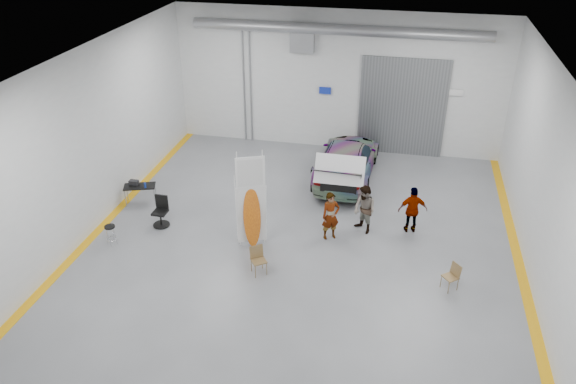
% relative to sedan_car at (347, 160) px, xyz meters
% --- Properties ---
extents(ground, '(16.00, 16.00, 0.00)m').
position_rel_sedan_car_xyz_m(ground, '(-0.87, -5.17, -0.76)').
color(ground, slate).
rests_on(ground, ground).
extents(room_shell, '(14.02, 16.18, 6.01)m').
position_rel_sedan_car_xyz_m(room_shell, '(-0.63, -2.95, 3.32)').
color(room_shell, silver).
rests_on(room_shell, ground).
extents(sedan_car, '(2.36, 5.34, 1.53)m').
position_rel_sedan_car_xyz_m(sedan_car, '(0.00, 0.00, 0.00)').
color(sedan_car, silver).
rests_on(sedan_car, ground).
extents(person_a, '(0.72, 0.65, 1.67)m').
position_rel_sedan_car_xyz_m(person_a, '(0.02, -4.53, 0.07)').
color(person_a, '#8D654D').
rests_on(person_a, ground).
extents(person_b, '(1.04, 1.03, 1.70)m').
position_rel_sedan_car_xyz_m(person_b, '(1.07, -3.90, 0.09)').
color(person_b, teal).
rests_on(person_b, ground).
extents(person_c, '(1.03, 0.60, 1.66)m').
position_rel_sedan_car_xyz_m(person_c, '(2.63, -3.56, 0.07)').
color(person_c, brown).
rests_on(person_c, ground).
extents(surfboard_display, '(0.88, 0.52, 3.33)m').
position_rel_sedan_car_xyz_m(surfboard_display, '(-2.47, -5.49, 0.59)').
color(surfboard_display, white).
rests_on(surfboard_display, ground).
extents(folding_chair_near, '(0.57, 0.63, 0.87)m').
position_rel_sedan_car_xyz_m(folding_chair_near, '(-1.77, -6.91, -0.49)').
color(folding_chair_near, brown).
rests_on(folding_chair_near, ground).
extents(folding_chair_far, '(0.53, 0.62, 0.81)m').
position_rel_sedan_car_xyz_m(folding_chair_far, '(3.80, -6.46, -0.51)').
color(folding_chair_far, brown).
rests_on(folding_chair_far, ground).
extents(shop_stool, '(0.36, 0.36, 0.70)m').
position_rel_sedan_car_xyz_m(shop_stool, '(-6.84, -6.45, -0.41)').
color(shop_stool, black).
rests_on(shop_stool, ground).
extents(work_table, '(1.24, 0.90, 0.91)m').
position_rel_sedan_car_xyz_m(work_table, '(-7.17, -3.70, -0.06)').
color(work_table, gray).
rests_on(work_table, ground).
extents(office_chair, '(0.57, 0.57, 1.07)m').
position_rel_sedan_car_xyz_m(office_chair, '(-5.75, -4.97, -0.29)').
color(office_chair, black).
rests_on(office_chair, ground).
extents(trunk_lid, '(1.78, 1.08, 0.04)m').
position_rel_sedan_car_xyz_m(trunk_lid, '(0.00, -2.38, 0.78)').
color(trunk_lid, silver).
rests_on(trunk_lid, sedan_car).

